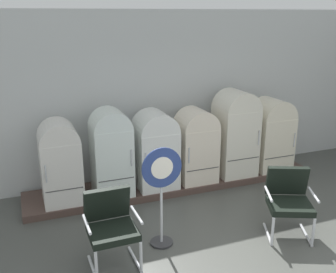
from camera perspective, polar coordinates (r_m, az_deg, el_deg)
The scene contains 11 objects.
back_wall at distance 7.45m, azimuth -0.79°, elevation 5.99°, with size 11.76×0.12×3.16m.
display_plinth at distance 7.36m, azimuth 0.99°, elevation -6.75°, with size 5.41×0.95×0.12m, color #4A3831.
refrigerator_0 at distance 6.54m, azimuth -15.49°, elevation -3.27°, with size 0.63×0.71×1.36m.
refrigerator_1 at distance 6.58m, azimuth -8.28°, elevation -1.97°, with size 0.64×0.62×1.49m.
refrigerator_2 at distance 6.84m, azimuth -1.86°, elevation -1.65°, with size 0.70×0.69×1.38m.
refrigerator_3 at distance 7.11m, azimuth 4.10°, elevation -1.04°, with size 0.68×0.64×1.36m.
refrigerator_4 at distance 7.46m, azimuth 9.79°, elevation 0.86°, with size 0.72×0.69×1.63m.
refrigerator_5 at distance 7.92m, azimuth 14.81°, elevation 0.57°, with size 0.72×0.69×1.41m.
armchair_left at distance 5.09m, azimuth -8.35°, elevation -12.40°, with size 0.67×0.64×0.98m.
armchair_right at distance 5.92m, azimuth 17.21°, elevation -8.54°, with size 0.81×0.82×0.98m.
sign_stand at distance 5.30m, azimuth -0.93°, elevation -8.44°, with size 0.56×0.32×1.43m.
Camera 1 is at (-2.54, -3.19, 3.08)m, focal length 41.75 mm.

